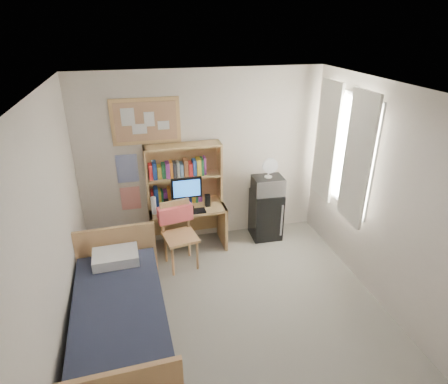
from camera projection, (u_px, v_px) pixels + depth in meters
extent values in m
cube|color=gray|center=(239.00, 329.00, 4.26)|extent=(3.60, 4.20, 0.02)
cube|color=silver|center=(244.00, 97.00, 3.16)|extent=(3.60, 4.20, 0.02)
cube|color=silver|center=(203.00, 159.00, 5.56)|extent=(3.60, 0.04, 2.60)
cube|color=silver|center=(47.00, 254.00, 3.33)|extent=(0.04, 4.20, 2.60)
cube|color=silver|center=(400.00, 210.00, 4.09)|extent=(0.04, 4.20, 2.60)
cube|color=white|center=(343.00, 150.00, 5.01)|extent=(0.10, 1.40, 1.70)
cube|color=silver|center=(357.00, 160.00, 4.65)|extent=(0.04, 0.55, 1.70)
cube|color=silver|center=(327.00, 141.00, 5.36)|extent=(0.04, 0.55, 1.70)
cube|color=tan|center=(146.00, 121.00, 5.12)|extent=(0.94, 0.03, 0.64)
cube|color=#283FA2|center=(127.00, 169.00, 5.34)|extent=(0.30, 0.01, 0.42)
cube|color=red|center=(131.00, 198.00, 5.54)|extent=(0.28, 0.01, 0.36)
cube|color=tan|center=(188.00, 227.00, 5.63)|extent=(1.12, 0.57, 0.69)
cube|color=tan|center=(180.00, 236.00, 5.14)|extent=(0.55, 0.55, 0.95)
cube|color=black|center=(266.00, 214.00, 5.92)|extent=(0.46, 0.46, 0.76)
cube|color=#1A1E2F|center=(121.00, 322.00, 3.98)|extent=(1.04, 1.97, 0.53)
cube|color=tan|center=(184.00, 174.00, 5.43)|extent=(1.10, 0.30, 0.90)
cube|color=black|center=(187.00, 194.00, 5.34)|extent=(0.44, 0.04, 0.46)
cube|color=black|center=(189.00, 212.00, 5.31)|extent=(0.47, 0.16, 0.02)
cube|color=black|center=(166.00, 205.00, 5.33)|extent=(0.07, 0.07, 0.18)
cube|color=black|center=(208.00, 200.00, 5.46)|extent=(0.08, 0.08, 0.18)
cylinder|color=white|center=(154.00, 205.00, 5.24)|extent=(0.07, 0.07, 0.25)
cube|color=#EA595A|center=(175.00, 213.00, 5.20)|extent=(0.50, 0.23, 0.23)
cube|color=silver|center=(268.00, 185.00, 5.68)|extent=(0.46, 0.36, 0.26)
cylinder|color=white|center=(269.00, 168.00, 5.57)|extent=(0.24, 0.24, 0.29)
cube|color=white|center=(116.00, 257.00, 4.50)|extent=(0.55, 0.39, 0.13)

